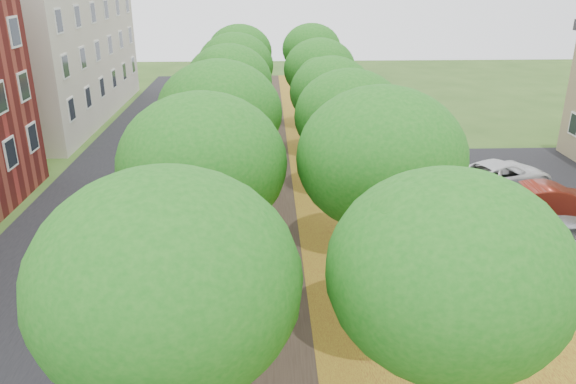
{
  "coord_description": "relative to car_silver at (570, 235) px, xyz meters",
  "views": [
    {
      "loc": [
        -0.47,
        -8.31,
        10.13
      ],
      "look_at": [
        0.28,
        10.93,
        2.5
      ],
      "focal_mm": 35.0,
      "sensor_mm": 36.0,
      "label": 1
    }
  ],
  "objects": [
    {
      "name": "street_asphalt",
      "position": [
        -18.5,
        4.53,
        -0.75
      ],
      "size": [
        8.0,
        70.0,
        0.01
      ],
      "primitive_type": "cube",
      "color": "black",
      "rests_on": "ground"
    },
    {
      "name": "footpath",
      "position": [
        -11.0,
        4.53,
        -0.75
      ],
      "size": [
        3.2,
        70.0,
        0.01
      ],
      "primitive_type": "cube",
      "color": "black",
      "rests_on": "ground"
    },
    {
      "name": "leaf_verge",
      "position": [
        -6.0,
        4.53,
        -0.75
      ],
      "size": [
        7.5,
        70.0,
        0.01
      ],
      "primitive_type": "cube",
      "color": "olive",
      "rests_on": "ground"
    },
    {
      "name": "parking_lot",
      "position": [
        2.5,
        5.53,
        -0.75
      ],
      "size": [
        9.0,
        16.0,
        0.01
      ],
      "primitive_type": "cube",
      "color": "black",
      "rests_on": "ground"
    },
    {
      "name": "tree_row_west",
      "position": [
        -13.2,
        4.53,
        4.3
      ],
      "size": [
        4.25,
        34.25,
        6.88
      ],
      "color": "black",
      "rests_on": "ground"
    },
    {
      "name": "tree_row_east",
      "position": [
        -8.4,
        4.53,
        4.3
      ],
      "size": [
        4.25,
        34.25,
        6.88
      ],
      "color": "black",
      "rests_on": "ground"
    },
    {
      "name": "building_cream",
      "position": [
        -28.0,
        22.53,
        4.46
      ],
      "size": [
        10.3,
        20.3,
        10.4
      ],
      "color": "beige",
      "rests_on": "ground"
    },
    {
      "name": "car_silver",
      "position": [
        0.0,
        0.0,
        0.0
      ],
      "size": [
        4.51,
        2.03,
        1.5
      ],
      "primitive_type": "imported",
      "rotation": [
        0.0,
        0.0,
        1.51
      ],
      "color": "#B5B5BA",
      "rests_on": "ground"
    },
    {
      "name": "car_red",
      "position": [
        0.96,
        3.42,
        -0.01
      ],
      "size": [
        4.52,
        1.64,
        1.48
      ],
      "primitive_type": "imported",
      "rotation": [
        0.0,
        0.0,
        1.55
      ],
      "color": "maroon",
      "rests_on": "ground"
    },
    {
      "name": "car_grey",
      "position": [
        0.57,
        4.13,
        -0.07
      ],
      "size": [
        4.9,
        2.46,
        1.37
      ],
      "primitive_type": "imported",
      "rotation": [
        0.0,
        0.0,
        1.69
      ],
      "color": "#2E2D32",
      "rests_on": "ground"
    },
    {
      "name": "car_white",
      "position": [
        0.0,
        6.71,
        -0.01
      ],
      "size": [
        5.87,
        4.35,
        1.48
      ],
      "primitive_type": "imported",
      "rotation": [
        0.0,
        0.0,
        1.97
      ],
      "color": "silver",
      "rests_on": "ground"
    }
  ]
}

